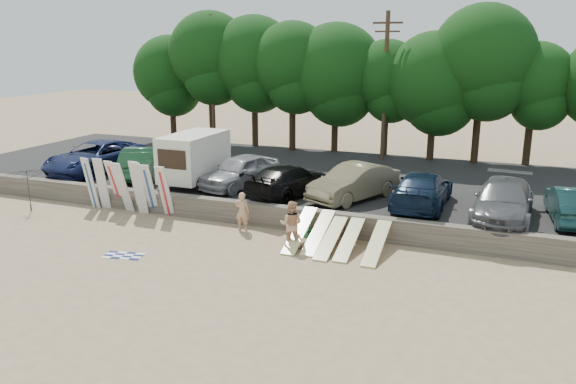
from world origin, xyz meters
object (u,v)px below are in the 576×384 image
(car_2, at_px, (240,171))
(car_1, at_px, (143,162))
(car_5, at_px, (422,190))
(cooler, at_px, (306,232))
(box_trailer, at_px, (194,156))
(car_4, at_px, (354,182))
(car_6, at_px, (504,201))
(car_7, at_px, (572,205))
(beachgoer_b, at_px, (291,224))
(beachgoer_a, at_px, (242,211))
(car_3, at_px, (289,180))
(car_0, at_px, (96,157))
(beach_umbrella, at_px, (30,190))

(car_2, bearing_deg, car_1, -165.55)
(car_5, bearing_deg, cooler, 43.77)
(box_trailer, xyz_separation_m, car_4, (8.46, 0.17, -0.66))
(car_1, height_order, car_4, car_1)
(car_4, distance_m, cooler, 4.19)
(car_6, bearing_deg, car_7, 17.52)
(box_trailer, height_order, beachgoer_b, box_trailer)
(car_6, distance_m, beachgoer_a, 10.95)
(car_3, bearing_deg, box_trailer, 10.95)
(car_7, relative_size, beachgoer_a, 2.65)
(car_1, bearing_deg, beachgoer_b, 129.36)
(car_3, distance_m, car_6, 9.71)
(car_2, xyz_separation_m, car_6, (12.61, -0.89, -0.02))
(car_6, bearing_deg, car_2, 179.16)
(beachgoer_b, bearing_deg, car_1, -37.07)
(car_3, relative_size, beachgoer_a, 3.06)
(car_5, relative_size, cooler, 14.34)
(car_2, bearing_deg, car_3, 2.87)
(car_3, xyz_separation_m, car_6, (9.71, -0.27, 0.05))
(car_4, bearing_deg, cooler, -79.38)
(car_0, relative_size, car_3, 1.21)
(car_1, distance_m, car_6, 18.56)
(car_2, xyz_separation_m, car_7, (15.24, -0.22, -0.08))
(car_7, bearing_deg, beachgoer_b, 21.96)
(car_3, distance_m, car_5, 6.29)
(car_3, bearing_deg, beachgoer_a, 93.70)
(box_trailer, distance_m, beach_umbrella, 8.02)
(car_0, distance_m, beach_umbrella, 5.46)
(box_trailer, xyz_separation_m, car_6, (15.06, -0.56, -0.68))
(car_3, xyz_separation_m, car_4, (3.11, 0.46, 0.06))
(car_3, relative_size, car_7, 1.15)
(beach_umbrella, bearing_deg, car_3, 22.63)
(car_5, xyz_separation_m, cooler, (-4.14, -3.82, -1.33))
(car_5, relative_size, beachgoer_b, 2.86)
(car_0, bearing_deg, beachgoer_b, -15.47)
(car_2, relative_size, beachgoer_a, 2.84)
(car_0, height_order, car_4, car_0)
(car_6, xyz_separation_m, beachgoer_b, (-7.68, -4.56, -0.56))
(car_0, relative_size, cooler, 16.64)
(car_2, distance_m, beach_umbrella, 10.13)
(box_trailer, height_order, car_4, box_trailer)
(car_2, height_order, car_4, car_2)
(car_1, xyz_separation_m, car_5, (15.10, -0.23, -0.06))
(car_0, distance_m, car_7, 24.32)
(box_trailer, relative_size, car_0, 0.66)
(cooler, bearing_deg, car_6, 41.05)
(car_1, bearing_deg, box_trailer, 150.06)
(beachgoer_b, height_order, beach_umbrella, beach_umbrella)
(car_7, height_order, beach_umbrella, car_7)
(car_5, height_order, beachgoer_b, car_5)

